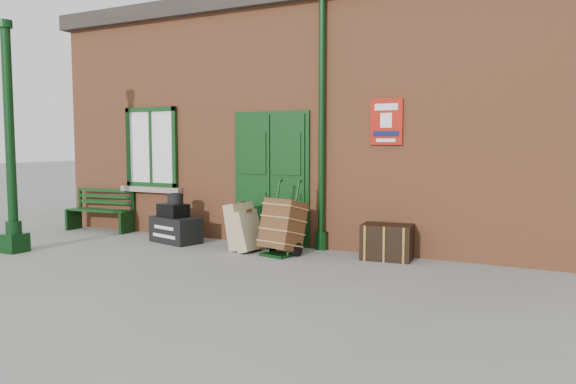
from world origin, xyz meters
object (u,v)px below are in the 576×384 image
Objects in this scene: houdini_trunk at (176,230)px; dark_trunk at (387,242)px; bench at (102,209)px; porter_trolley at (283,226)px.

dark_trunk is at bearing 19.51° from houdini_trunk.
bench is 5.86m from dark_trunk.
porter_trolley reaches higher than bench.
dark_trunk reaches higher than houdini_trunk.
houdini_trunk is 3.71m from dark_trunk.
bench is at bearing -173.75° from porter_trolley.
houdini_trunk is 1.23× the size of dark_trunk.
porter_trolley is at bearing -11.22° from bench.
bench is 2.20m from houdini_trunk.
dark_trunk is (5.85, -0.06, -0.17)m from bench.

